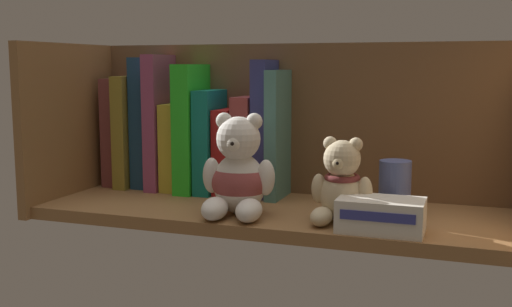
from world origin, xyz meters
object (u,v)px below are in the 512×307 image
book_3 (165,122)px  pillar_candle (394,190)px  book_0 (121,132)px  book_5 (198,127)px  book_1 (135,131)px  book_7 (232,150)px  book_6 (215,140)px  book_4 (181,146)px  small_product_box (381,215)px  book_8 (250,145)px  book_10 (282,133)px  book_9 (268,128)px  teddy_bear_smaller (341,186)px  book_2 (150,122)px  teddy_bear_larger (238,175)px

book_3 → pillar_candle: book_3 is taller
book_0 → book_5: bearing=0.0°
book_1 → book_7: size_ratio=1.38×
book_0 → book_6: book_0 is taller
book_4 → small_product_box: bearing=-25.2°
book_8 → book_10: book_10 is taller
book_4 → book_6: 7.12cm
book_10 → pillar_candle: size_ratio=2.52×
book_9 → book_4: bearing=180.0°
book_1 → book_7: 20.35cm
book_0 → book_9: book_9 is taller
book_6 → book_8: book_6 is taller
book_8 → teddy_bear_smaller: size_ratio=1.39×
pillar_candle → book_1: bearing=168.1°
book_3 → pillar_candle: 45.90cm
book_7 → pillar_candle: size_ratio=1.73×
book_1 → book_10: (29.59, 0.00, 0.60)cm
pillar_candle → book_2: bearing=167.3°
book_1 → book_4: size_ratio=1.31×
book_2 → book_3: 3.32cm
pillar_candle → book_4: bearing=165.4°
book_5 → teddy_bear_smaller: size_ratio=1.84×
book_0 → book_7: size_ratio=1.34×
book_9 → small_product_box: (22.89, -18.86, -9.59)cm
book_3 → book_4: 5.43cm
pillar_candle → small_product_box: size_ratio=0.74×
book_8 → book_0: bearing=180.0°
book_7 → teddy_bear_smaller: book_7 is taller
book_5 → teddy_bear_larger: (14.37, -16.30, -5.36)cm
book_4 → book_7: book_4 is taller
book_2 → book_8: 20.60cm
book_10 → book_8: bearing=180.0°
book_5 → small_product_box: bearing=-27.3°
book_3 → book_5: size_ratio=1.08×
teddy_bear_larger → pillar_candle: teddy_bear_larger is taller
teddy_bear_smaller → book_7: bearing=146.1°
book_2 → book_8: (20.31, 0.00, -3.43)cm
teddy_bear_larger → book_8: bearing=103.9°
book_0 → book_10: bearing=0.0°
book_0 → teddy_bear_larger: 35.03cm
book_0 → book_4: 13.04cm
book_6 → teddy_bear_smaller: book_6 is taller
book_8 → book_5: bearing=180.0°
small_product_box → book_8: bearing=144.2°
book_2 → small_product_box: bearing=-22.1°
book_1 → teddy_bear_smaller: 46.52cm
book_0 → teddy_bear_larger: bearing=-27.9°
book_4 → teddy_bear_larger: 24.28cm
teddy_bear_smaller → book_1: bearing=160.2°
book_0 → small_product_box: 56.69cm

